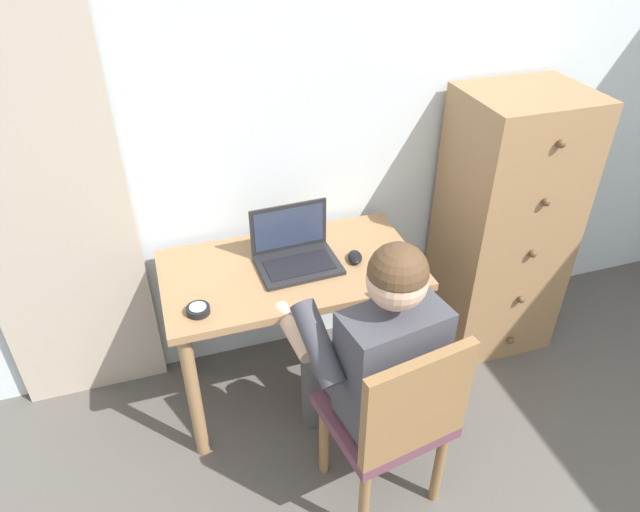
% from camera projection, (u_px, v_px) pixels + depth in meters
% --- Properties ---
extents(wall_back, '(4.80, 0.05, 2.50)m').
position_uv_depth(wall_back, '(323.00, 112.00, 2.51)').
color(wall_back, silver).
rests_on(wall_back, ground_plane).
extents(curtain_panel, '(0.64, 0.03, 2.27)m').
position_uv_depth(curtain_panel, '(38.00, 182.00, 2.22)').
color(curtain_panel, '#BCAD99').
rests_on(curtain_panel, ground_plane).
extents(desk, '(1.09, 0.60, 0.73)m').
position_uv_depth(desk, '(291.00, 289.00, 2.51)').
color(desk, '#9E754C').
rests_on(desk, ground_plane).
extents(dresser, '(0.55, 0.49, 1.35)m').
position_uv_depth(dresser, '(503.00, 227.00, 2.82)').
color(dresser, '#9E754C').
rests_on(dresser, ground_plane).
extents(chair, '(0.48, 0.46, 0.88)m').
position_uv_depth(chair, '(395.00, 417.00, 2.08)').
color(chair, brown).
rests_on(chair, ground_plane).
extents(person_seated, '(0.59, 0.63, 1.20)m').
position_uv_depth(person_seated, '(372.00, 349.00, 2.12)').
color(person_seated, '#4C4C4C').
rests_on(person_seated, ground_plane).
extents(laptop, '(0.35, 0.26, 0.24)m').
position_uv_depth(laptop, '(295.00, 252.00, 2.45)').
color(laptop, '#232326').
rests_on(laptop, desk).
extents(computer_mouse, '(0.09, 0.11, 0.03)m').
position_uv_depth(computer_mouse, '(355.00, 257.00, 2.47)').
color(computer_mouse, black).
rests_on(computer_mouse, desk).
extents(desk_clock, '(0.09, 0.09, 0.03)m').
position_uv_depth(desk_clock, '(198.00, 310.00, 2.19)').
color(desk_clock, black).
rests_on(desk_clock, desk).
extents(coffee_mug, '(0.12, 0.08, 0.09)m').
position_uv_depth(coffee_mug, '(405.00, 266.00, 2.37)').
color(coffee_mug, '#9E3D38').
rests_on(coffee_mug, desk).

